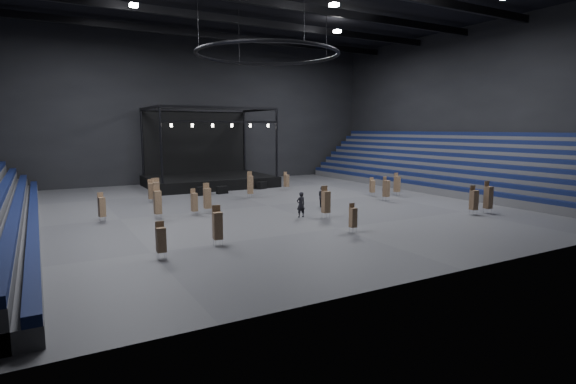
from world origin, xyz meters
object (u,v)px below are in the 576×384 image
flight_case_left (203,191)px  chair_stack_15 (217,225)px  chair_stack_6 (372,186)px  chair_stack_12 (488,197)px  chair_stack_10 (157,190)px  chair_stack_9 (194,202)px  chair_stack_3 (474,200)px  crew_member (323,196)px  chair_stack_5 (155,189)px  chair_stack_13 (250,184)px  chair_stack_1 (157,202)px  stage (207,173)px  chair_stack_8 (386,188)px  flight_case_right (262,185)px  chair_stack_2 (397,184)px  chair_stack_14 (326,201)px  chair_stack_11 (161,239)px  chair_stack_16 (102,206)px  chair_stack_17 (151,191)px  flight_case_mid (222,190)px  chair_stack_4 (286,180)px  chair_stack_7 (353,217)px  chair_stack_0 (207,198)px  man_center (301,205)px

flight_case_left → chair_stack_15: size_ratio=0.54×
chair_stack_6 → chair_stack_12: 12.14m
chair_stack_6 → chair_stack_10: 20.96m
chair_stack_9 → chair_stack_12: (20.77, -10.69, 0.26)m
chair_stack_3 → crew_member: (-8.43, 8.79, -0.30)m
flight_case_left → chair_stack_5: chair_stack_5 is taller
chair_stack_13 → chair_stack_1: bearing=-140.9°
stage → chair_stack_8: (10.78, -19.42, -0.22)m
chair_stack_15 → flight_case_right: bearing=63.2°
chair_stack_2 → chair_stack_14: bearing=-152.2°
chair_stack_10 → crew_member: chair_stack_10 is taller
chair_stack_11 → chair_stack_12: size_ratio=0.76×
stage → flight_case_left: bearing=-112.4°
chair_stack_16 → chair_stack_8: bearing=-18.9°
chair_stack_13 → chair_stack_15: size_ratio=1.09×
chair_stack_17 → chair_stack_16: bearing=-124.1°
flight_case_mid → chair_stack_4: 7.30m
flight_case_mid → chair_stack_16: chair_stack_16 is taller
flight_case_right → chair_stack_10: 13.33m
chair_stack_5 → chair_stack_8: 21.71m
chair_stack_16 → chair_stack_17: (5.03, 6.93, -0.01)m
chair_stack_7 → chair_stack_15: chair_stack_15 is taller
chair_stack_9 → chair_stack_17: 8.16m
flight_case_left → chair_stack_0: size_ratio=0.53×
flight_case_mid → chair_stack_11: (-11.36, -20.89, 0.69)m
chair_stack_9 → chair_stack_15: bearing=-111.7°
chair_stack_5 → chair_stack_7: bearing=-83.9°
flight_case_left → chair_stack_2: size_ratio=0.55×
chair_stack_12 → chair_stack_17: bearing=142.0°
chair_stack_7 → chair_stack_11: size_ratio=0.97×
chair_stack_8 → chair_stack_15: (-19.58, -7.76, 0.03)m
chair_stack_13 → man_center: size_ratio=1.33×
flight_case_mid → chair_stack_12: 25.49m
chair_stack_8 → crew_member: bearing=165.9°
chair_stack_4 → chair_stack_15: (-15.07, -18.95, 0.17)m
flight_case_right → chair_stack_7: size_ratio=0.63×
man_center → crew_member: man_center is taller
chair_stack_14 → crew_member: 4.92m
chair_stack_3 → chair_stack_16: chair_stack_3 is taller
flight_case_mid → man_center: 14.87m
chair_stack_11 → man_center: (12.10, 6.05, -0.09)m
chair_stack_10 → crew_member: (12.03, -9.16, -0.27)m
chair_stack_13 → crew_member: 8.53m
chair_stack_14 → man_center: bearing=140.4°
chair_stack_2 → chair_stack_15: size_ratio=0.98×
flight_case_right → chair_stack_10: bearing=-161.8°
chair_stack_1 → chair_stack_3: 24.49m
chair_stack_6 → chair_stack_9: 18.95m
chair_stack_9 → chair_stack_10: chair_stack_10 is taller
chair_stack_5 → chair_stack_1: bearing=-118.9°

